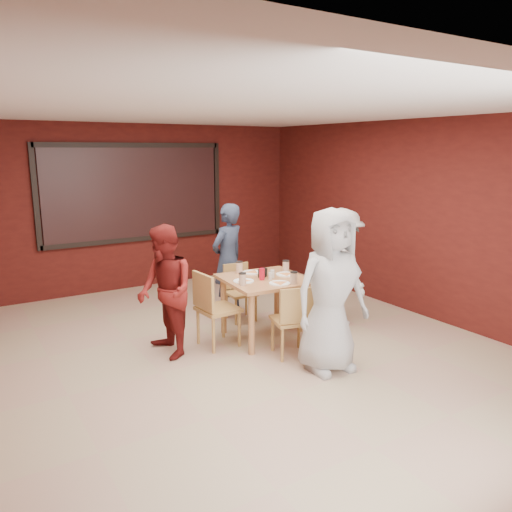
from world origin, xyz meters
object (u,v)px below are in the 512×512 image
chair_front (294,317)px  chair_left (213,305)px  diner_front (331,291)px  diner_left (165,292)px  dining_table (265,286)px  diner_back (228,259)px  chair_back (239,288)px  chair_right (311,287)px  diner_right (341,266)px

chair_front → chair_left: 1.01m
diner_front → diner_left: 1.88m
dining_table → chair_left: 0.73m
diner_front → diner_back: (-0.01, 2.27, -0.08)m
chair_back → chair_right: size_ratio=0.83×
chair_left → chair_front: bearing=-50.1°
diner_left → diner_back: bearing=125.9°
chair_front → chair_right: chair_right is taller
chair_left → diner_left: diner_left is taller
diner_back → diner_right: (1.13, -1.17, -0.01)m
chair_back → diner_back: diner_back is taller
chair_left → chair_right: (1.50, -0.01, 0.01)m
chair_front → chair_left: chair_left is taller
diner_front → dining_table: bearing=98.0°
diner_left → chair_front: bearing=55.9°
chair_back → chair_left: (-0.79, -0.73, 0.08)m
dining_table → chair_back: size_ratio=1.36×
diner_front → diner_right: 1.58m
chair_back → diner_left: bearing=-153.7°
diner_back → diner_left: size_ratio=1.05×
diner_right → diner_left: bearing=97.6°
chair_back → diner_front: (-0.00, -1.97, 0.45)m
chair_left → diner_left: (-0.57, 0.06, 0.24)m
diner_front → diner_left: (-1.36, 1.29, -0.12)m
diner_left → chair_right: bearing=88.3°
diner_left → diner_right: diner_right is taller
chair_right → diner_back: 1.30m
chair_right → diner_left: size_ratio=0.62×
diner_back → diner_left: bearing=15.6°
chair_front → chair_left: size_ratio=0.92×
chair_left → chair_right: 1.50m
chair_left → chair_right: bearing=-0.4°
diner_front → diner_right: (1.13, 1.10, -0.10)m
dining_table → diner_back: 1.13m
chair_back → chair_left: 1.08m
chair_front → diner_left: 1.50m
dining_table → diner_back: size_ratio=0.66×
chair_right → dining_table: bearing=-174.6°
chair_left → diner_right: diner_right is taller
chair_back → diner_front: bearing=-90.1°
chair_left → diner_back: size_ratio=0.58×
chair_front → chair_right: (0.86, 0.76, 0.05)m
dining_table → chair_right: (0.80, 0.08, -0.15)m
chair_front → diner_back: bearing=85.7°
diner_front → diner_right: size_ratio=1.12×
dining_table → chair_back: 0.86m
chair_right → diner_left: bearing=178.2°
diner_front → diner_left: bearing=140.2°
dining_table → chair_left: bearing=173.1°
chair_back → diner_right: bearing=-37.8°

